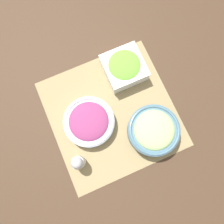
# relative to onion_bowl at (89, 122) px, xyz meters

# --- Properties ---
(ground_plane) EXTENTS (3.00, 3.00, 0.00)m
(ground_plane) POSITION_rel_onion_bowl_xyz_m (-0.09, 0.00, -0.04)
(ground_plane) COLOR #422D1E
(placemat) EXTENTS (0.47, 0.47, 0.00)m
(placemat) POSITION_rel_onion_bowl_xyz_m (-0.09, 0.00, -0.03)
(placemat) COLOR #937F56
(placemat) RESTS_ON ground_plane
(onion_bowl) EXTENTS (0.19, 0.19, 0.06)m
(onion_bowl) POSITION_rel_onion_bowl_xyz_m (0.00, 0.00, 0.00)
(onion_bowl) COLOR silver
(onion_bowl) RESTS_ON placemat
(lettuce_bowl) EXTENTS (0.15, 0.15, 0.07)m
(lettuce_bowl) POSITION_rel_onion_bowl_xyz_m (-0.20, -0.14, 0.01)
(lettuce_bowl) COLOR white
(lettuce_bowl) RESTS_ON placemat
(cucumber_bowl) EXTENTS (0.19, 0.19, 0.08)m
(cucumber_bowl) POSITION_rel_onion_bowl_xyz_m (-0.20, 0.12, 0.01)
(cucumber_bowl) COLOR slate
(cucumber_bowl) RESTS_ON placemat
(pepper_shaker) EXTENTS (0.05, 0.05, 0.10)m
(pepper_shaker) POSITION_rel_onion_bowl_xyz_m (0.09, 0.12, 0.02)
(pepper_shaker) COLOR silver
(pepper_shaker) RESTS_ON placemat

